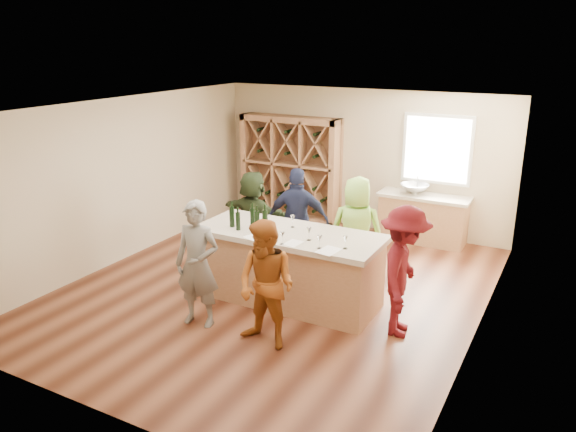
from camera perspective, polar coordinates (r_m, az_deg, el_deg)
The scene contains 35 objects.
floor at distance 8.84m, azimuth -1.20°, elevation -7.68°, with size 6.00×7.00×0.10m, color brown.
ceiling at distance 8.04m, azimuth -1.33°, elevation 11.34°, with size 6.00×7.00×0.10m, color white.
wall_back at distance 11.46m, azimuth 7.56°, elevation 5.74°, with size 6.00×0.10×2.80m, color #CAB692.
wall_front at distance 5.71m, azimuth -19.24°, elevation -7.53°, with size 6.00×0.10×2.80m, color #CAB692.
wall_left at distance 10.14m, azimuth -16.47°, elevation 3.61°, with size 0.10×7.00×2.80m, color #CAB692.
wall_right at distance 7.39m, azimuth 19.82°, elevation -1.85°, with size 0.10×7.00×2.80m, color #CAB692.
window_frame at distance 10.89m, azimuth 14.91°, elevation 6.56°, with size 1.30×0.06×1.30m, color white.
window_pane at distance 10.85m, azimuth 14.86°, elevation 6.53°, with size 1.18×0.01×1.18m, color white.
wine_rack at distance 11.88m, azimuth 0.22°, elevation 4.84°, with size 2.20×0.45×2.20m, color #A87550.
back_counter_base at distance 10.97m, azimuth 13.53°, elevation -0.38°, with size 1.60×0.58×0.86m, color #A87550.
back_counter_top at distance 10.85m, azimuth 13.70°, elevation 1.93°, with size 1.70×0.62×0.06m, color beige.
sink at distance 10.86m, azimuth 12.73°, elevation 2.70°, with size 0.54×0.54×0.19m, color silver.
faucet at distance 11.02m, azimuth 13.01°, elevation 3.20°, with size 0.02×0.02×0.30m, color silver.
tasting_counter_base at distance 8.26m, azimuth 0.12°, elevation -5.41°, with size 2.60×1.00×1.00m, color #A87550.
tasting_counter_top at distance 8.06m, azimuth 0.12°, elevation -1.87°, with size 2.72×1.12×0.08m, color beige.
wine_bottle_a at distance 8.25m, azimuth -5.72°, elevation -0.08°, with size 0.08×0.08×0.31m, color black.
wine_bottle_b at distance 8.11m, azimuth -5.10°, elevation -0.52°, with size 0.07×0.07×0.27m, color black.
wine_bottle_c at distance 8.21m, azimuth -3.62°, elevation -0.17°, with size 0.07×0.07×0.29m, color black.
wine_bottle_d at distance 8.05m, azimuth -3.15°, elevation -0.50°, with size 0.07×0.07×0.30m, color black.
wine_bottle_e at distance 8.00m, azimuth -2.35°, elevation -0.50°, with size 0.08×0.08×0.33m, color black.
wine_glass_a at distance 7.79m, azimuth -3.32°, elevation -1.59°, with size 0.07×0.07×0.18m, color white.
wine_glass_b at distance 7.54m, azimuth -0.58°, elevation -2.31°, with size 0.06×0.06×0.16m, color white.
wine_glass_c at distance 7.40m, azimuth 3.22°, elevation -2.67°, with size 0.07×0.07×0.18m, color white.
wine_glass_d at distance 7.68m, azimuth 2.14°, elevation -1.83°, with size 0.07×0.07×0.18m, color white.
wine_glass_e at distance 7.42m, azimuth 5.84°, elevation -2.74°, with size 0.06×0.06×0.16m, color white.
tasting_menu_a at distance 7.87m, azimuth -3.24°, elevation -2.06°, with size 0.23×0.32×0.00m, color white.
tasting_menu_b at distance 7.60m, azimuth 0.52°, elevation -2.77°, with size 0.20×0.27×0.00m, color white.
tasting_menu_c at distance 7.36m, azimuth 4.14°, elevation -3.53°, with size 0.24×0.33×0.00m, color white.
person_near_left at distance 7.56m, azimuth -9.18°, elevation -4.86°, with size 0.63×0.46×1.73m, color slate.
person_near_right at distance 6.97m, azimuth -2.21°, elevation -7.02°, with size 0.80×0.44×1.65m, color #994C19.
person_server at distance 7.38m, azimuth 11.66°, elevation -5.55°, with size 1.13×0.52×1.75m, color #590F14.
person_far_mid at distance 9.19m, azimuth 1.00°, elevation -0.46°, with size 1.03×0.53×1.75m, color #191E38.
person_far_right at distance 8.80m, azimuth 6.95°, elevation -1.52°, with size 0.84×0.55×1.72m, color #8CC64C.
person_far_left at distance 9.69m, azimuth -3.55°, elevation -0.03°, with size 1.48×0.53×1.60m, color #263319.
wine_glass_f at distance 8.21m, azimuth 0.48°, elevation -0.55°, with size 0.07×0.07×0.18m, color white.
Camera 1 is at (3.95, -6.95, 3.73)m, focal length 35.00 mm.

